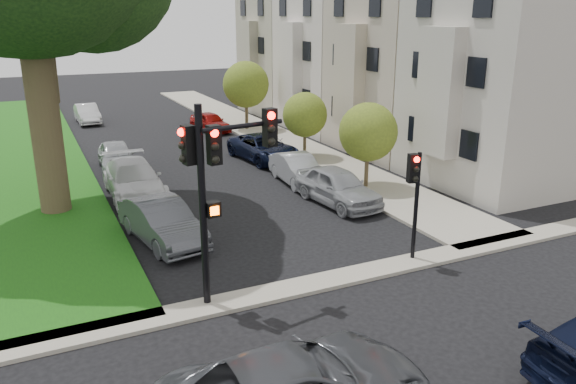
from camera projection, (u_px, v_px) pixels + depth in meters
name	position (u px, v px, depth m)	size (l,w,h in m)	color
ground	(366.00, 312.00, 15.25)	(140.00, 140.00, 0.00)	black
grass_strip	(6.00, 154.00, 32.26)	(8.00, 44.00, 0.12)	#1B5114
sidewalk_right	(259.00, 131.00, 38.66)	(3.50, 44.00, 0.12)	#A59985
sidewalk_cross	(330.00, 280.00, 16.96)	(60.00, 1.00, 0.12)	#A59985
house_a	(510.00, 33.00, 25.11)	(7.70, 7.55, 15.97)	beige
house_b	(408.00, 29.00, 31.57)	(7.70, 7.55, 15.97)	tan
house_c	(341.00, 27.00, 38.04)	(7.70, 7.55, 15.97)	#B4B4B4
house_d	(293.00, 25.00, 44.50)	(7.70, 7.55, 15.97)	slate
small_tree_a	(368.00, 132.00, 25.29)	(2.66, 2.66, 4.00)	brown
small_tree_b	(305.00, 115.00, 30.78)	(2.47, 2.47, 3.70)	brown
small_tree_c	(246.00, 85.00, 38.25)	(3.16, 3.16, 4.74)	brown
traffic_signal_main	(217.00, 169.00, 14.64)	(2.75, 0.72, 5.61)	black
traffic_signal_secondary	(414.00, 187.00, 17.62)	(0.48, 0.39, 3.66)	black
car_parked_0	(337.00, 186.00, 23.72)	(1.86, 4.62, 1.58)	#999BA0
car_parked_1	(298.00, 169.00, 26.68)	(1.47, 4.21, 1.39)	#999BA0
car_parked_2	(264.00, 148.00, 30.87)	(2.36, 5.11, 1.42)	black
car_parked_3	(210.00, 122.00, 38.52)	(1.57, 3.90, 1.33)	maroon
car_parked_5	(162.00, 222.00, 19.73)	(1.61, 4.62, 1.52)	#3F4247
car_parked_6	(134.00, 180.00, 24.64)	(2.23, 5.49, 1.59)	silver
car_parked_7	(116.00, 156.00, 29.05)	(1.71, 4.26, 1.45)	#999BA0
car_parked_9	(87.00, 114.00, 41.54)	(1.46, 4.20, 1.38)	silver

